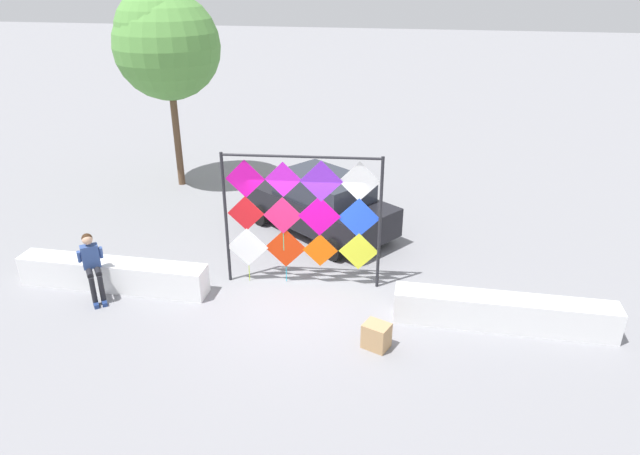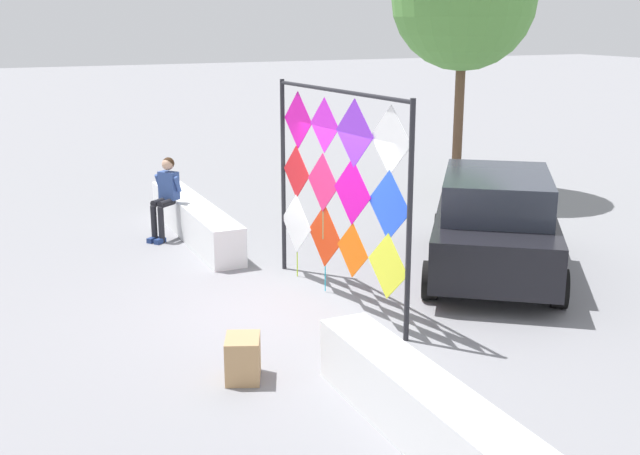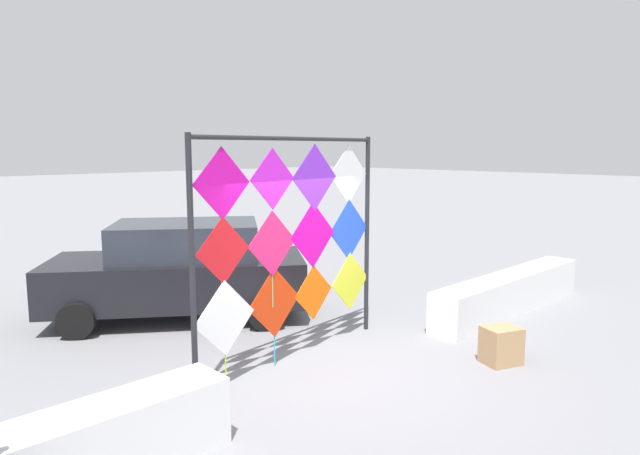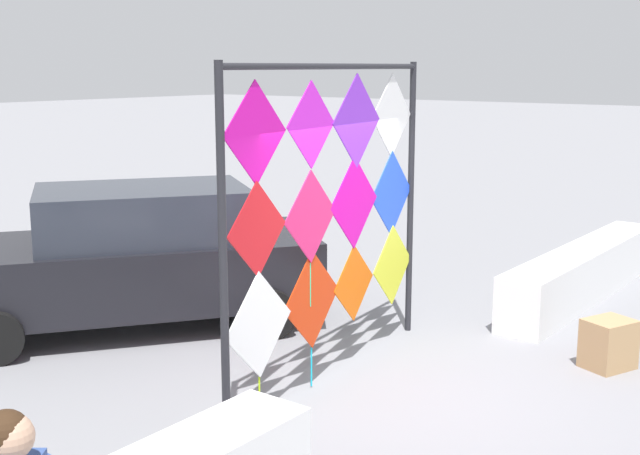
% 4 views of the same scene
% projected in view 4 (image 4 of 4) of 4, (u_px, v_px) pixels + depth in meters
% --- Properties ---
extents(ground, '(120.00, 120.00, 0.00)m').
position_uv_depth(ground, '(398.00, 389.00, 7.87)').
color(ground, gray).
extents(plaza_ledge_right, '(4.37, 0.57, 0.68)m').
position_uv_depth(plaza_ledge_right, '(584.00, 272.00, 10.98)').
color(plaza_ledge_right, white).
rests_on(plaza_ledge_right, ground).
extents(kite_display_rack, '(3.47, 0.38, 3.22)m').
position_uv_depth(kite_display_rack, '(334.00, 200.00, 7.89)').
color(kite_display_rack, '#232328').
rests_on(kite_display_rack, ground).
extents(parked_car, '(4.54, 4.01, 1.66)m').
position_uv_depth(parked_car, '(135.00, 256.00, 9.68)').
color(parked_car, black).
rests_on(parked_car, ground).
extents(cardboard_box_large, '(0.59, 0.54, 0.51)m').
position_uv_depth(cardboard_box_large, '(609.00, 344.00, 8.40)').
color(cardboard_box_large, tan).
rests_on(cardboard_box_large, ground).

